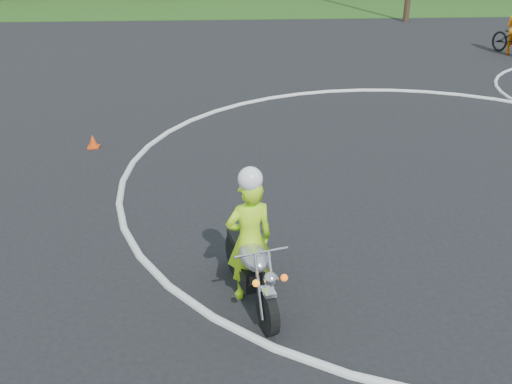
{
  "coord_description": "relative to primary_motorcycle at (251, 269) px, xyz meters",
  "views": [
    {
      "loc": [
        -4.07,
        -7.06,
        4.59
      ],
      "look_at": [
        -3.62,
        0.14,
        1.1
      ],
      "focal_mm": 40.0,
      "sensor_mm": 36.0,
      "label": 1
    }
  ],
  "objects": [
    {
      "name": "ground",
      "position": [
        3.74,
        0.9,
        -0.49
      ],
      "size": [
        120.0,
        120.0,
        0.0
      ],
      "primitive_type": "plane",
      "color": "black",
      "rests_on": "ground"
    },
    {
      "name": "grass_strip",
      "position": [
        3.74,
        27.9,
        -0.48
      ],
      "size": [
        120.0,
        10.0,
        0.02
      ],
      "primitive_type": "cube",
      "color": "#1E4714",
      "rests_on": "ground"
    },
    {
      "name": "course_markings",
      "position": [
        5.91,
        5.25,
        -0.49
      ],
      "size": [
        19.05,
        19.05,
        0.12
      ],
      "color": "silver",
      "rests_on": "ground"
    },
    {
      "name": "primary_motorcycle",
      "position": [
        0.0,
        0.0,
        0.0
      ],
      "size": [
        0.75,
        1.9,
        1.02
      ],
      "rotation": [
        0.0,
        0.0,
        0.26
      ],
      "color": "black",
      "rests_on": "ground"
    },
    {
      "name": "rider_primary_grp",
      "position": [
        -0.01,
        0.13,
        0.42
      ],
      "size": [
        0.71,
        0.56,
        1.89
      ],
      "rotation": [
        0.0,
        0.0,
        0.26
      ],
      "color": "#BAFF1A",
      "rests_on": "ground"
    }
  ]
}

